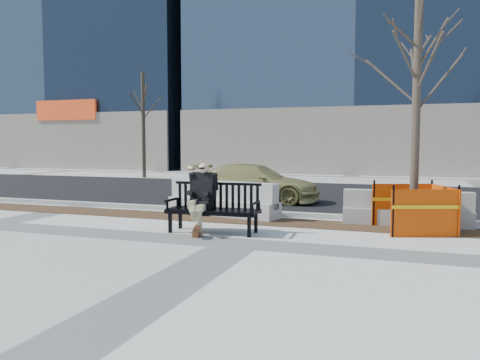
# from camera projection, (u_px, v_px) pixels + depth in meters

# --- Properties ---
(ground) EXTENTS (120.00, 120.00, 0.00)m
(ground) POSITION_uv_depth(u_px,v_px,m) (239.00, 243.00, 9.16)
(ground) COLOR beige
(ground) RESTS_ON ground
(mulch_strip) EXTENTS (40.00, 1.20, 0.02)m
(mulch_strip) POSITION_uv_depth(u_px,v_px,m) (274.00, 222.00, 11.60)
(mulch_strip) COLOR #47301C
(mulch_strip) RESTS_ON ground
(asphalt_street) EXTENTS (60.00, 10.40, 0.01)m
(asphalt_street) POSITION_uv_depth(u_px,v_px,m) (319.00, 195.00, 17.44)
(asphalt_street) COLOR black
(asphalt_street) RESTS_ON ground
(curb) EXTENTS (60.00, 0.25, 0.12)m
(curb) POSITION_uv_depth(u_px,v_px,m) (284.00, 214.00, 12.49)
(curb) COLOR #9E9B93
(curb) RESTS_ON ground
(bench) EXTENTS (2.04, 0.80, 1.07)m
(bench) POSITION_uv_depth(u_px,v_px,m) (213.00, 233.00, 10.25)
(bench) COLOR black
(bench) RESTS_ON ground
(seated_man) EXTENTS (0.67, 1.07, 1.46)m
(seated_man) POSITION_uv_depth(u_px,v_px,m) (202.00, 232.00, 10.38)
(seated_man) COLOR black
(seated_man) RESTS_ON ground
(tree_fence) EXTENTS (2.74, 2.74, 5.33)m
(tree_fence) POSITION_uv_depth(u_px,v_px,m) (413.00, 231.00, 10.42)
(tree_fence) COLOR #FF4703
(tree_fence) RESTS_ON ground
(sedan) EXTENTS (4.21, 1.75, 1.22)m
(sedan) POSITION_uv_depth(u_px,v_px,m) (255.00, 202.00, 15.60)
(sedan) COLOR tan
(sedan) RESTS_ON ground
(jersey_barrier_left) EXTENTS (3.26, 1.40, 0.92)m
(jersey_barrier_left) POSITION_uv_depth(u_px,v_px,m) (222.00, 215.00, 12.65)
(jersey_barrier_left) COLOR #A9A69E
(jersey_barrier_left) RESTS_ON ground
(jersey_barrier_right) EXTENTS (2.87, 0.66, 0.82)m
(jersey_barrier_right) POSITION_uv_depth(u_px,v_px,m) (406.00, 225.00, 11.14)
(jersey_barrier_right) COLOR gray
(jersey_barrier_right) RESTS_ON ground
(far_tree_left) EXTENTS (2.63, 2.63, 6.17)m
(far_tree_left) POSITION_uv_depth(u_px,v_px,m) (144.00, 177.00, 26.26)
(far_tree_left) COLOR #403629
(far_tree_left) RESTS_ON ground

